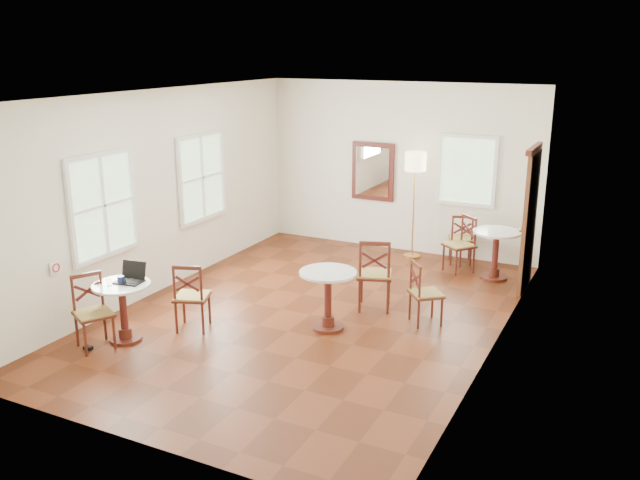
{
  "coord_description": "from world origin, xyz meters",
  "views": [
    {
      "loc": [
        3.97,
        -7.71,
        3.6
      ],
      "look_at": [
        0.0,
        0.3,
        1.0
      ],
      "focal_mm": 37.74,
      "sensor_mm": 36.0,
      "label": 1
    }
  ],
  "objects_px": {
    "cafe_table_back": "(496,249)",
    "chair_back_b": "(460,244)",
    "cafe_table_mid": "(328,293)",
    "chair_back_a": "(461,238)",
    "mouse": "(133,278)",
    "power_adapter": "(88,348)",
    "chair_mid_a": "(375,274)",
    "navy_mug": "(121,280)",
    "chair_near_b": "(93,312)",
    "chair_mid_b": "(425,293)",
    "floor_lamp": "(415,169)",
    "laptop": "(131,277)",
    "chair_near_a": "(192,296)",
    "water_glass": "(109,282)",
    "cafe_table_near": "(123,306)"
  },
  "relations": [
    {
      "from": "chair_mid_a",
      "to": "power_adapter",
      "type": "distance_m",
      "value": 3.89
    },
    {
      "from": "chair_mid_b",
      "to": "power_adapter",
      "type": "xyz_separation_m",
      "value": [
        -3.44,
        -2.62,
        -0.41
      ]
    },
    {
      "from": "cafe_table_back",
      "to": "cafe_table_mid",
      "type": "bearing_deg",
      "value": -117.23
    },
    {
      "from": "cafe_table_back",
      "to": "chair_near_b",
      "type": "distance_m",
      "value": 6.11
    },
    {
      "from": "cafe_table_mid",
      "to": "water_glass",
      "type": "xyz_separation_m",
      "value": [
        -2.21,
        -1.59,
        0.32
      ]
    },
    {
      "from": "laptop",
      "to": "navy_mug",
      "type": "height_order",
      "value": "laptop"
    },
    {
      "from": "cafe_table_mid",
      "to": "navy_mug",
      "type": "relative_size",
      "value": 6.11
    },
    {
      "from": "power_adapter",
      "to": "navy_mug",
      "type": "bearing_deg",
      "value": 60.8
    },
    {
      "from": "navy_mug",
      "to": "floor_lamp",
      "type": "bearing_deg",
      "value": 66.94
    },
    {
      "from": "chair_near_a",
      "to": "cafe_table_near",
      "type": "bearing_deg",
      "value": 28.2
    },
    {
      "from": "chair_mid_b",
      "to": "water_glass",
      "type": "bearing_deg",
      "value": 86.12
    },
    {
      "from": "chair_back_b",
      "to": "floor_lamp",
      "type": "distance_m",
      "value": 1.52
    },
    {
      "from": "cafe_table_near",
      "to": "chair_near_b",
      "type": "bearing_deg",
      "value": -121.61
    },
    {
      "from": "chair_back_a",
      "to": "mouse",
      "type": "height_order",
      "value": "chair_back_a"
    },
    {
      "from": "water_glass",
      "to": "cafe_table_mid",
      "type": "bearing_deg",
      "value": 35.71
    },
    {
      "from": "chair_mid_a",
      "to": "chair_mid_b",
      "type": "xyz_separation_m",
      "value": [
        0.79,
        -0.18,
        -0.09
      ]
    },
    {
      "from": "cafe_table_back",
      "to": "chair_mid_b",
      "type": "xyz_separation_m",
      "value": [
        -0.45,
        -2.23,
        -0.06
      ]
    },
    {
      "from": "laptop",
      "to": "chair_back_b",
      "type": "bearing_deg",
      "value": 47.71
    },
    {
      "from": "cafe_table_near",
      "to": "power_adapter",
      "type": "bearing_deg",
      "value": -118.04
    },
    {
      "from": "cafe_table_back",
      "to": "laptop",
      "type": "relative_size",
      "value": 2.16
    },
    {
      "from": "mouse",
      "to": "power_adapter",
      "type": "height_order",
      "value": "mouse"
    },
    {
      "from": "chair_mid_b",
      "to": "chair_back_b",
      "type": "bearing_deg",
      "value": -35.65
    },
    {
      "from": "navy_mug",
      "to": "cafe_table_near",
      "type": "bearing_deg",
      "value": 158.12
    },
    {
      "from": "laptop",
      "to": "navy_mug",
      "type": "xyz_separation_m",
      "value": [
        -0.04,
        -0.14,
        -0.01
      ]
    },
    {
      "from": "cafe_table_mid",
      "to": "laptop",
      "type": "relative_size",
      "value": 2.17
    },
    {
      "from": "chair_back_a",
      "to": "chair_mid_b",
      "type": "bearing_deg",
      "value": 76.22
    },
    {
      "from": "cafe_table_mid",
      "to": "chair_mid_b",
      "type": "height_order",
      "value": "chair_mid_b"
    },
    {
      "from": "laptop",
      "to": "mouse",
      "type": "xyz_separation_m",
      "value": [
        -0.02,
        0.05,
        -0.04
      ]
    },
    {
      "from": "cafe_table_near",
      "to": "chair_near_b",
      "type": "height_order",
      "value": "chair_near_b"
    },
    {
      "from": "cafe_table_mid",
      "to": "chair_back_a",
      "type": "distance_m",
      "value": 3.62
    },
    {
      "from": "cafe_table_back",
      "to": "chair_back_b",
      "type": "bearing_deg",
      "value": 169.92
    },
    {
      "from": "chair_mid_a",
      "to": "floor_lamp",
      "type": "height_order",
      "value": "floor_lamp"
    },
    {
      "from": "cafe_table_mid",
      "to": "chair_back_a",
      "type": "height_order",
      "value": "chair_back_a"
    },
    {
      "from": "chair_mid_a",
      "to": "navy_mug",
      "type": "height_order",
      "value": "chair_mid_a"
    },
    {
      "from": "chair_near_b",
      "to": "mouse",
      "type": "xyz_separation_m",
      "value": [
        0.22,
        0.5,
        0.31
      ]
    },
    {
      "from": "floor_lamp",
      "to": "water_glass",
      "type": "relative_size",
      "value": 17.62
    },
    {
      "from": "mouse",
      "to": "floor_lamp",
      "type": "bearing_deg",
      "value": 83.61
    },
    {
      "from": "chair_near_b",
      "to": "laptop",
      "type": "relative_size",
      "value": 2.53
    },
    {
      "from": "chair_mid_a",
      "to": "cafe_table_near",
      "type": "bearing_deg",
      "value": 25.55
    },
    {
      "from": "chair_mid_a",
      "to": "mouse",
      "type": "distance_m",
      "value": 3.26
    },
    {
      "from": "cafe_table_near",
      "to": "chair_back_a",
      "type": "relative_size",
      "value": 0.87
    },
    {
      "from": "chair_back_a",
      "to": "laptop",
      "type": "relative_size",
      "value": 2.38
    },
    {
      "from": "cafe_table_back",
      "to": "chair_near_a",
      "type": "xyz_separation_m",
      "value": [
        -3.1,
        -3.77,
        -0.03
      ]
    },
    {
      "from": "cafe_table_near",
      "to": "chair_back_b",
      "type": "xyz_separation_m",
      "value": [
        3.07,
        4.53,
        -0.01
      ]
    },
    {
      "from": "cafe_table_mid",
      "to": "navy_mug",
      "type": "xyz_separation_m",
      "value": [
        -2.13,
        -1.47,
        0.32
      ]
    },
    {
      "from": "cafe_table_back",
      "to": "chair_back_b",
      "type": "relative_size",
      "value": 0.85
    },
    {
      "from": "cafe_table_near",
      "to": "cafe_table_mid",
      "type": "distance_m",
      "value": 2.59
    },
    {
      "from": "chair_near_a",
      "to": "cafe_table_mid",
      "type": "bearing_deg",
      "value": -174.12
    },
    {
      "from": "chair_near_a",
      "to": "chair_mid_b",
      "type": "bearing_deg",
      "value": -171.09
    },
    {
      "from": "chair_near_a",
      "to": "chair_mid_b",
      "type": "distance_m",
      "value": 3.07
    }
  ]
}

